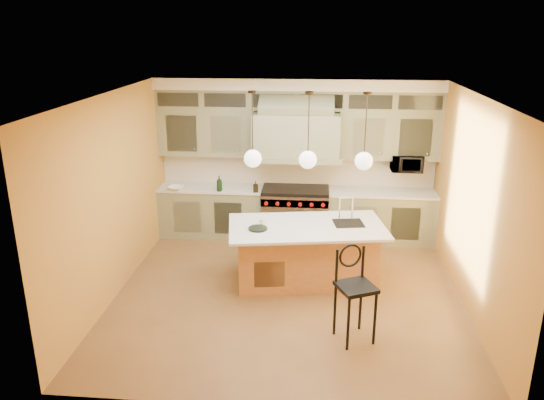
# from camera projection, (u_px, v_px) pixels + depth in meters

# --- Properties ---
(floor) EXTENTS (5.00, 5.00, 0.00)m
(floor) POSITION_uv_depth(u_px,v_px,m) (288.00, 293.00, 7.84)
(floor) COLOR brown
(floor) RESTS_ON ground
(ceiling) EXTENTS (5.00, 5.00, 0.00)m
(ceiling) POSITION_uv_depth(u_px,v_px,m) (290.00, 95.00, 6.93)
(ceiling) COLOR white
(ceiling) RESTS_ON wall_back
(wall_back) EXTENTS (5.00, 0.00, 5.00)m
(wall_back) POSITION_uv_depth(u_px,v_px,m) (297.00, 157.00, 9.75)
(wall_back) COLOR #BD8634
(wall_back) RESTS_ON ground
(wall_front) EXTENTS (5.00, 0.00, 5.00)m
(wall_front) POSITION_uv_depth(u_px,v_px,m) (273.00, 283.00, 5.02)
(wall_front) COLOR #BD8634
(wall_front) RESTS_ON ground
(wall_left) EXTENTS (0.00, 5.00, 5.00)m
(wall_left) POSITION_uv_depth(u_px,v_px,m) (115.00, 195.00, 7.60)
(wall_left) COLOR #BD8634
(wall_left) RESTS_ON ground
(wall_right) EXTENTS (0.00, 5.00, 5.00)m
(wall_right) POSITION_uv_depth(u_px,v_px,m) (473.00, 205.00, 7.17)
(wall_right) COLOR #BD8634
(wall_right) RESTS_ON ground
(back_cabinetry) EXTENTS (5.00, 0.77, 2.90)m
(back_cabinetry) POSITION_uv_depth(u_px,v_px,m) (296.00, 162.00, 9.50)
(back_cabinetry) COLOR gray
(back_cabinetry) RESTS_ON floor
(range) EXTENTS (1.20, 0.74, 0.96)m
(range) POSITION_uv_depth(u_px,v_px,m) (295.00, 213.00, 9.72)
(range) COLOR silver
(range) RESTS_ON floor
(kitchen_island) EXTENTS (2.49, 1.59, 1.35)m
(kitchen_island) POSITION_uv_depth(u_px,v_px,m) (306.00, 252.00, 8.10)
(kitchen_island) COLOR #A36C39
(kitchen_island) RESTS_ON floor
(counter_stool) EXTENTS (0.57, 0.57, 1.23)m
(counter_stool) POSITION_uv_depth(u_px,v_px,m) (355.00, 288.00, 6.51)
(counter_stool) COLOR black
(counter_stool) RESTS_ON floor
(microwave) EXTENTS (0.54, 0.37, 0.30)m
(microwave) POSITION_uv_depth(u_px,v_px,m) (407.00, 163.00, 9.35)
(microwave) COLOR black
(microwave) RESTS_ON back_cabinetry
(oil_bottle_a) EXTENTS (0.12, 0.12, 0.28)m
(oil_bottle_a) POSITION_uv_depth(u_px,v_px,m) (219.00, 184.00, 9.44)
(oil_bottle_a) COLOR black
(oil_bottle_a) RESTS_ON back_cabinetry
(oil_bottle_b) EXTENTS (0.10, 0.10, 0.20)m
(oil_bottle_b) POSITION_uv_depth(u_px,v_px,m) (256.00, 187.00, 9.39)
(oil_bottle_b) COLOR black
(oil_bottle_b) RESTS_ON back_cabinetry
(fruit_bowl) EXTENTS (0.30, 0.30, 0.07)m
(fruit_bowl) POSITION_uv_depth(u_px,v_px,m) (176.00, 188.00, 9.54)
(fruit_bowl) COLOR white
(fruit_bowl) RESTS_ON back_cabinetry
(cup) EXTENTS (0.10, 0.10, 0.09)m
(cup) POSITION_uv_depth(u_px,v_px,m) (262.00, 221.00, 7.96)
(cup) COLOR white
(cup) RESTS_ON kitchen_island
(pendant_left) EXTENTS (0.26, 0.26, 1.11)m
(pendant_left) POSITION_uv_depth(u_px,v_px,m) (253.00, 157.00, 7.70)
(pendant_left) COLOR #2D2319
(pendant_left) RESTS_ON ceiling
(pendant_center) EXTENTS (0.26, 0.26, 1.11)m
(pendant_center) POSITION_uv_depth(u_px,v_px,m) (308.00, 158.00, 7.63)
(pendant_center) COLOR #2D2319
(pendant_center) RESTS_ON ceiling
(pendant_right) EXTENTS (0.26, 0.26, 1.11)m
(pendant_right) POSITION_uv_depth(u_px,v_px,m) (364.00, 159.00, 7.56)
(pendant_right) COLOR #2D2319
(pendant_right) RESTS_ON ceiling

